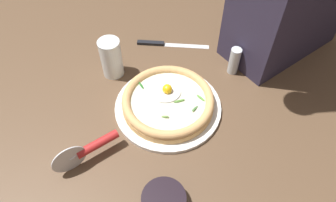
% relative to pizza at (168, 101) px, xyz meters
% --- Properties ---
extents(ground_plane, '(2.40, 2.40, 0.03)m').
position_rel_pizza_xyz_m(ground_plane, '(0.01, 0.01, -0.05)').
color(ground_plane, brown).
rests_on(ground_plane, ground).
extents(pizza_plate, '(0.30, 0.30, 0.01)m').
position_rel_pizza_xyz_m(pizza_plate, '(0.00, 0.00, -0.03)').
color(pizza_plate, white).
rests_on(pizza_plate, ground).
extents(pizza, '(0.26, 0.26, 0.05)m').
position_rel_pizza_xyz_m(pizza, '(0.00, 0.00, 0.00)').
color(pizza, '#E1AC64').
rests_on(pizza, pizza_plate).
extents(side_bowl, '(0.10, 0.10, 0.04)m').
position_rel_pizza_xyz_m(side_bowl, '(0.09, 0.26, -0.01)').
color(side_bowl, black).
rests_on(side_bowl, ground).
extents(pizza_cutter, '(0.17, 0.06, 0.09)m').
position_rel_pizza_xyz_m(pizza_cutter, '(0.23, 0.09, 0.01)').
color(pizza_cutter, silver).
rests_on(pizza_cutter, ground).
extents(table_knife, '(0.23, 0.11, 0.01)m').
position_rel_pizza_xyz_m(table_knife, '(-0.06, -0.27, -0.03)').
color(table_knife, silver).
rests_on(table_knife, ground).
extents(drinking_glass, '(0.06, 0.06, 0.12)m').
position_rel_pizza_xyz_m(drinking_glass, '(0.12, -0.18, 0.02)').
color(drinking_glass, silver).
rests_on(drinking_glass, ground).
extents(pepper_shaker, '(0.03, 0.03, 0.09)m').
position_rel_pizza_xyz_m(pepper_shaker, '(-0.24, -0.08, 0.01)').
color(pepper_shaker, silver).
rests_on(pepper_shaker, ground).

